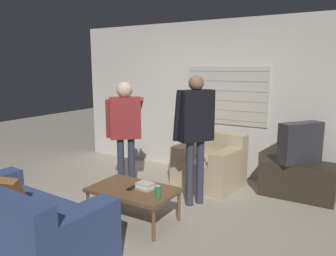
# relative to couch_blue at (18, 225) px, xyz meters

# --- Properties ---
(ground_plane) EXTENTS (16.00, 16.00, 0.00)m
(ground_plane) POSITION_rel_couch_blue_xyz_m (0.49, 1.31, -0.30)
(ground_plane) COLOR #B2A893
(wall_back) EXTENTS (5.20, 0.08, 2.55)m
(wall_back) POSITION_rel_couch_blue_xyz_m (0.51, 3.34, 0.98)
(wall_back) COLOR silver
(wall_back) RESTS_ON ground_plane
(couch_blue) EXTENTS (1.81, 0.98, 0.79)m
(couch_blue) POSITION_rel_couch_blue_xyz_m (0.00, 0.00, 0.00)
(couch_blue) COLOR #384C7F
(couch_blue) RESTS_ON ground_plane
(armchair_beige) EXTENTS (1.00, 0.88, 0.80)m
(armchair_beige) POSITION_rel_couch_blue_xyz_m (0.84, 2.69, 0.03)
(armchair_beige) COLOR #C6B289
(armchair_beige) RESTS_ON ground_plane
(coffee_table) EXTENTS (1.00, 0.63, 0.40)m
(coffee_table) POSITION_rel_couch_blue_xyz_m (0.54, 1.14, 0.06)
(coffee_table) COLOR brown
(coffee_table) RESTS_ON ground_plane
(tv_stand) EXTENTS (0.98, 0.47, 0.50)m
(tv_stand) POSITION_rel_couch_blue_xyz_m (2.08, 2.91, -0.05)
(tv_stand) COLOR #33281E
(tv_stand) RESTS_ON ground_plane
(tv) EXTENTS (0.54, 0.64, 0.56)m
(tv) POSITION_rel_couch_blue_xyz_m (2.07, 2.91, 0.48)
(tv) COLOR #2D2D33
(tv) RESTS_ON tv_stand
(person_left_standing) EXTENTS (0.51, 0.78, 1.60)m
(person_left_standing) POSITION_rel_couch_blue_xyz_m (-0.14, 1.88, 0.71)
(person_left_standing) COLOR #33384C
(person_left_standing) RESTS_ON ground_plane
(person_right_standing) EXTENTS (0.58, 0.79, 1.70)m
(person_right_standing) POSITION_rel_couch_blue_xyz_m (0.94, 1.95, 0.78)
(person_right_standing) COLOR #33384C
(person_right_standing) RESTS_ON ground_plane
(book_stack) EXTENTS (0.23, 0.21, 0.07)m
(book_stack) POSITION_rel_couch_blue_xyz_m (0.66, 1.22, 0.13)
(book_stack) COLOR beige
(book_stack) RESTS_ON coffee_table
(soda_can) EXTENTS (0.07, 0.07, 0.13)m
(soda_can) POSITION_rel_couch_blue_xyz_m (0.92, 1.08, 0.16)
(soda_can) COLOR #238E47
(soda_can) RESTS_ON coffee_table
(spare_remote) EXTENTS (0.04, 0.13, 0.02)m
(spare_remote) POSITION_rel_couch_blue_xyz_m (0.53, 1.11, 0.11)
(spare_remote) COLOR black
(spare_remote) RESTS_ON coffee_table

